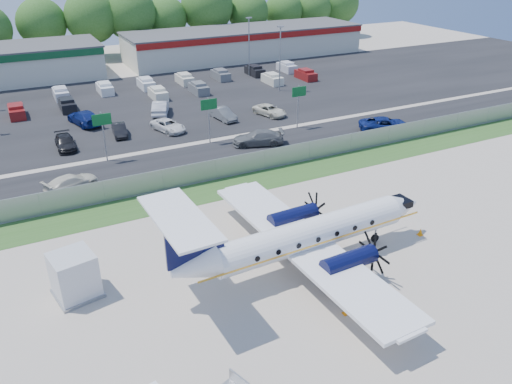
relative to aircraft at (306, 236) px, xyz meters
name	(u,v)px	position (x,y,z in m)	size (l,w,h in m)	color
ground	(295,256)	(0.02, 1.21, -2.36)	(170.00, 170.00, 0.00)	#BAAD9D
grass_verge	(225,188)	(0.02, 13.21, -2.35)	(170.00, 4.00, 0.02)	#2D561E
access_road	(197,160)	(0.02, 20.21, -2.35)	(170.00, 8.00, 0.02)	black
parking_lot	(141,105)	(0.02, 41.21, -2.35)	(170.00, 32.00, 0.02)	black
perimeter_fence	(216,169)	(0.02, 15.21, -1.36)	(120.00, 0.06, 1.99)	gray
building_east	(245,42)	(26.02, 63.19, 0.27)	(44.40, 12.40, 5.24)	beige
sign_left	(103,126)	(-7.98, 24.12, 1.25)	(1.80, 0.26, 5.00)	gray
sign_mid	(209,111)	(3.02, 24.12, 1.25)	(1.80, 0.26, 5.00)	gray
sign_right	(299,97)	(14.02, 24.12, 1.25)	(1.80, 0.26, 5.00)	gray
light_pole_ne	(280,54)	(20.02, 39.21, 2.87)	(0.90, 0.35, 9.09)	gray
light_pole_se	(249,43)	(20.02, 49.21, 2.87)	(0.90, 0.35, 9.09)	gray
tree_line	(93,58)	(0.02, 75.21, -2.36)	(112.00, 6.00, 14.00)	#2C5D1B
aircraft	(306,236)	(0.00, 0.00, 0.00)	(19.67, 19.42, 6.11)	white
baggage_cart_far	(330,262)	(1.33, -1.02, -1.86)	(2.28, 1.68, 1.07)	gray
service_container	(75,277)	(-14.09, 3.67, -1.01)	(3.04, 3.04, 2.88)	silver
cone_nose	(420,232)	(9.76, -0.55, -2.10)	(0.39, 0.39, 0.56)	orange
cone_port_wing	(346,311)	(-0.40, -5.25, -2.12)	(0.35, 0.35, 0.50)	orange
cone_starboard_wing	(174,238)	(-6.78, 6.91, -2.11)	(0.37, 0.37, 0.53)	orange
road_car_west	(73,190)	(-12.11, 19.00, -2.36)	(1.93, 4.75, 1.38)	beige
road_car_mid	(258,145)	(7.37, 21.27, -2.36)	(2.21, 5.43, 1.58)	#595B5E
road_car_east	(385,131)	(22.26, 18.43, -2.36)	(2.72, 5.90, 1.64)	navy
parked_car_a	(66,148)	(-11.15, 29.46, -2.36)	(1.87, 4.59, 1.33)	black
parked_car_b	(120,135)	(-5.16, 30.84, -2.36)	(1.40, 4.03, 1.33)	black
parked_car_c	(169,131)	(0.15, 29.78, -2.36)	(2.17, 4.71, 1.31)	silver
parked_car_d	(223,120)	(7.43, 30.74, -2.36)	(1.53, 4.40, 1.45)	#595B5E
parked_car_e	(270,115)	(13.30, 29.66, -2.36)	(2.13, 4.62, 1.28)	beige
parked_car_f	(85,124)	(-7.99, 36.54, -2.36)	(2.34, 5.76, 1.67)	navy
parked_car_g	(161,114)	(1.29, 36.38, -2.36)	(1.79, 5.15, 1.70)	silver
far_parking_rows	(132,96)	(0.02, 46.21, -2.36)	(56.00, 10.00, 1.60)	gray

